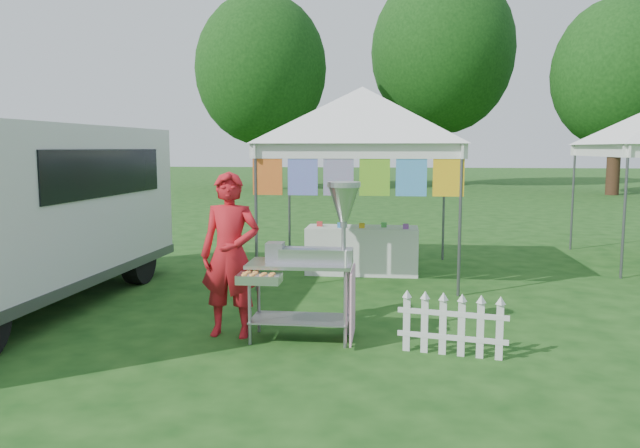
# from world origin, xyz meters

# --- Properties ---
(ground) EXTENTS (120.00, 120.00, 0.00)m
(ground) POSITION_xyz_m (0.00, 0.00, 0.00)
(ground) COLOR #143E11
(ground) RESTS_ON ground
(canopy_main) EXTENTS (4.24, 4.24, 3.45)m
(canopy_main) POSITION_xyz_m (0.00, 3.49, 2.99)
(canopy_main) COLOR #59595E
(canopy_main) RESTS_ON ground
(tree_left) EXTENTS (6.40, 6.40, 9.53)m
(tree_left) POSITION_xyz_m (-6.00, 24.00, 5.83)
(tree_left) COLOR #332112
(tree_left) RESTS_ON ground
(tree_mid) EXTENTS (7.60, 7.60, 11.52)m
(tree_mid) POSITION_xyz_m (3.00, 28.00, 7.14)
(tree_mid) COLOR #332112
(tree_mid) RESTS_ON ground
(tree_right) EXTENTS (5.60, 5.60, 8.42)m
(tree_right) POSITION_xyz_m (10.00, 22.00, 5.18)
(tree_right) COLOR #332112
(tree_right) RESTS_ON ground
(donut_cart) EXTENTS (1.21, 0.83, 1.69)m
(donut_cart) POSITION_xyz_m (-0.28, -0.14, 0.99)
(donut_cart) COLOR gray
(donut_cart) RESTS_ON ground
(vendor) EXTENTS (0.67, 0.45, 1.79)m
(vendor) POSITION_xyz_m (-1.23, -0.07, 0.89)
(vendor) COLOR red
(vendor) RESTS_ON ground
(cargo_van) EXTENTS (2.43, 5.67, 2.32)m
(cargo_van) POSITION_xyz_m (-4.32, 0.75, 1.25)
(cargo_van) COLOR silver
(cargo_van) RESTS_ON ground
(picket_fence) EXTENTS (1.06, 0.24, 0.56)m
(picket_fence) POSITION_xyz_m (1.10, -0.46, 0.29)
(picket_fence) COLOR silver
(picket_fence) RESTS_ON ground
(display_table) EXTENTS (1.80, 0.70, 0.76)m
(display_table) POSITION_xyz_m (0.01, 3.53, 0.38)
(display_table) COLOR white
(display_table) RESTS_ON ground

